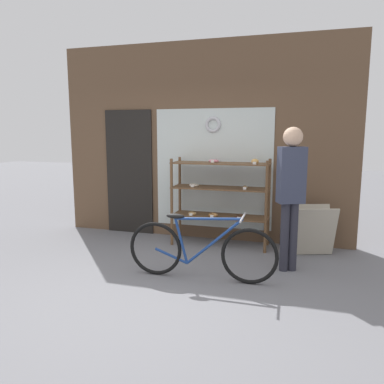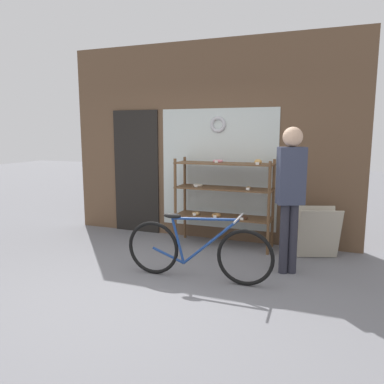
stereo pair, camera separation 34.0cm
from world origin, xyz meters
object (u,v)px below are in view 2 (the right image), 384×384
Objects in this scene: display_case at (224,193)px; pedestrian at (291,187)px; sandwich_board at (317,233)px; bicycle at (197,250)px.

display_case is 0.82× the size of pedestrian.
pedestrian is at bearing -132.20° from sandwich_board.
pedestrian is (-0.31, -0.73, 0.72)m from sandwich_board.
pedestrian reaches higher than sandwich_board.
display_case is 0.82× the size of bicycle.
bicycle is 1.85m from sandwich_board.
pedestrian is (1.06, -0.81, 0.25)m from display_case.
pedestrian reaches higher than display_case.
bicycle is at bearing -172.03° from pedestrian.
bicycle is 1.36m from pedestrian.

